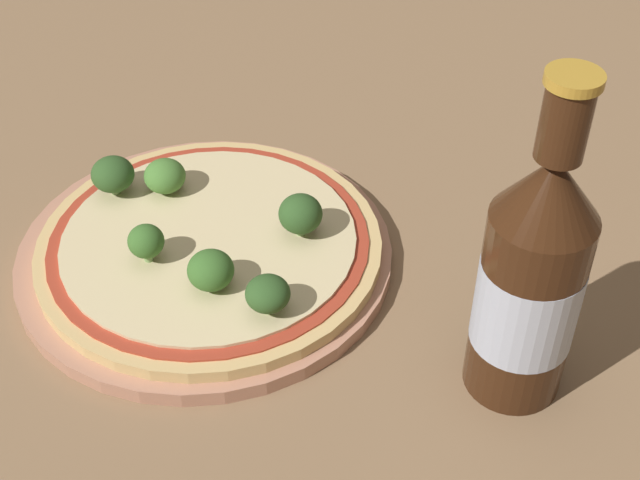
% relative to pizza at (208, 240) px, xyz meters
% --- Properties ---
extents(ground_plane, '(3.00, 3.00, 0.00)m').
position_rel_pizza_xyz_m(ground_plane, '(0.00, -0.00, -0.02)').
color(ground_plane, '#846647').
extents(plate, '(0.29, 0.29, 0.01)m').
position_rel_pizza_xyz_m(plate, '(-0.00, -0.01, -0.01)').
color(plate, tan).
rests_on(plate, ground_plane).
extents(pizza, '(0.26, 0.26, 0.01)m').
position_rel_pizza_xyz_m(pizza, '(0.00, 0.00, 0.00)').
color(pizza, tan).
rests_on(pizza, plate).
extents(broccoli_floret_0, '(0.03, 0.03, 0.03)m').
position_rel_pizza_xyz_m(broccoli_floret_0, '(-0.02, -0.05, 0.02)').
color(broccoli_floret_0, '#7A9E5B').
rests_on(broccoli_floret_0, pizza).
extents(broccoli_floret_1, '(0.03, 0.03, 0.03)m').
position_rel_pizza_xyz_m(broccoli_floret_1, '(-0.06, 0.02, 0.02)').
color(broccoli_floret_1, '#7A9E5B').
rests_on(broccoli_floret_1, pizza).
extents(broccoli_floret_2, '(0.03, 0.03, 0.03)m').
position_rel_pizza_xyz_m(broccoli_floret_2, '(-0.09, -0.00, 0.03)').
color(broccoli_floret_2, '#7A9E5B').
rests_on(broccoli_floret_2, pizza).
extents(broccoli_floret_3, '(0.03, 0.03, 0.03)m').
position_rel_pizza_xyz_m(broccoli_floret_3, '(0.04, -0.04, 0.02)').
color(broccoli_floret_3, '#7A9E5B').
rests_on(broccoli_floret_3, pizza).
extents(broccoli_floret_4, '(0.03, 0.03, 0.03)m').
position_rel_pizza_xyz_m(broccoli_floret_4, '(0.09, -0.04, 0.02)').
color(broccoli_floret_4, '#7A9E5B').
rests_on(broccoli_floret_4, pizza).
extents(broccoli_floret_5, '(0.03, 0.03, 0.03)m').
position_rel_pizza_xyz_m(broccoli_floret_5, '(0.06, 0.04, 0.03)').
color(broccoli_floret_5, '#7A9E5B').
rests_on(broccoli_floret_5, pizza).
extents(beer_bottle, '(0.07, 0.07, 0.24)m').
position_rel_pizza_xyz_m(beer_bottle, '(0.25, 0.02, 0.07)').
color(beer_bottle, '#381E0F').
rests_on(beer_bottle, ground_plane).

